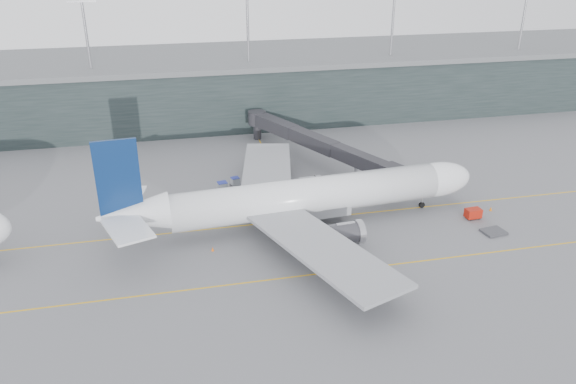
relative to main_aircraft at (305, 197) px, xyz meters
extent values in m
plane|color=#5B5A5F|center=(-5.07, 5.69, -4.72)|extent=(320.00, 320.00, 0.00)
cube|color=gold|center=(-5.07, 1.69, -4.71)|extent=(160.00, 0.25, 0.02)
cube|color=gold|center=(-5.07, -14.31, -4.71)|extent=(160.00, 0.25, 0.02)
cube|color=gold|center=(-0.07, 25.69, -4.71)|extent=(0.25, 60.00, 0.02)
cube|color=#1D2828|center=(-5.07, 63.69, 2.28)|extent=(240.00, 35.00, 14.00)
cube|color=slate|center=(-5.07, 63.69, 9.88)|extent=(240.00, 36.00, 1.20)
cylinder|color=#9E9EA3|center=(-35.07, 53.69, 17.28)|extent=(0.60, 0.60, 14.00)
cylinder|color=#9E9EA3|center=(-0.07, 53.69, 17.28)|extent=(0.60, 0.60, 14.00)
cylinder|color=#9E9EA3|center=(34.93, 53.69, 17.28)|extent=(0.60, 0.60, 14.00)
cylinder|color=#9E9EA3|center=(69.93, 53.69, 17.28)|extent=(0.60, 0.60, 14.00)
cylinder|color=white|center=(0.43, 0.03, 0.15)|extent=(42.62, 8.90, 5.70)
ellipsoid|color=white|center=(22.90, 1.74, 0.15)|extent=(12.37, 6.60, 5.70)
cone|color=white|center=(-25.71, -1.96, 0.80)|extent=(10.50, 6.23, 5.47)
cube|color=gray|center=(-0.49, -0.04, -2.06)|extent=(15.02, 5.70, 1.84)
cube|color=black|center=(26.38, 2.01, 1.07)|extent=(2.23, 2.91, 0.74)
cube|color=gray|center=(-1.24, -14.39, -0.77)|extent=(17.04, 27.89, 0.51)
cylinder|color=#39393E|center=(2.92, -8.54, -2.33)|extent=(6.66, 3.70, 3.22)
cube|color=gray|center=(-3.41, 14.04, -0.77)|extent=(13.49, 27.80, 0.51)
cylinder|color=#39393E|center=(1.60, 8.89, -2.33)|extent=(6.66, 3.70, 3.22)
cube|color=#092252|center=(-27.09, -2.06, 6.59)|extent=(6.00, 0.91, 11.04)
cube|color=white|center=(-26.25, -7.07, 1.26)|extent=(7.52, 9.49, 0.32)
cube|color=white|center=(-27.02, 3.02, 1.26)|extent=(6.50, 9.07, 0.32)
cylinder|color=black|center=(20.60, 1.57, -4.22)|extent=(1.04, 0.44, 1.01)
cylinder|color=#9E9EA3|center=(20.60, 1.57, -3.53)|extent=(0.28, 0.28, 2.39)
cylinder|color=black|center=(-2.91, -4.65, -4.13)|extent=(1.23, 0.55, 1.20)
cylinder|color=black|center=(-3.58, 4.16, -4.13)|extent=(1.23, 0.55, 1.20)
cube|color=#27272B|center=(16.72, 5.79, 0.18)|extent=(4.34, 4.53, 2.75)
cube|color=#27272B|center=(13.29, 13.18, 0.18)|extent=(7.59, 12.60, 2.45)
cube|color=#27272B|center=(7.93, 24.75, 0.18)|extent=(7.82, 12.71, 2.55)
cube|color=#27272B|center=(2.56, 36.32, 0.18)|extent=(8.04, 12.81, 2.65)
cylinder|color=#9E9EA3|center=(13.01, 13.80, -2.86)|extent=(0.49, 0.49, 3.73)
cube|color=#39393E|center=(13.01, 13.80, -4.38)|extent=(2.40, 2.16, 0.69)
cylinder|color=#27272B|center=(16.72, 46.19, 0.18)|extent=(3.92, 3.92, 2.94)
cylinder|color=#27272B|center=(16.72, 46.19, -2.96)|extent=(1.77, 1.77, 3.53)
cube|color=#A4190B|center=(26.94, -3.91, -3.77)|extent=(2.55, 1.70, 1.46)
cylinder|color=black|center=(26.08, -4.52, -4.50)|extent=(0.46, 0.19, 0.45)
cylinder|color=black|center=(27.87, -4.42, -4.50)|extent=(0.46, 0.19, 0.45)
cylinder|color=black|center=(26.01, -3.40, -4.50)|extent=(0.46, 0.19, 0.45)
cylinder|color=black|center=(27.80, -3.30, -4.50)|extent=(0.46, 0.19, 0.45)
cube|color=#38393D|center=(27.59, -9.07, -4.52)|extent=(3.77, 3.19, 0.34)
cube|color=#39393E|center=(-11.28, 15.26, -4.57)|extent=(2.27, 1.94, 0.20)
cube|color=silver|center=(-11.28, 15.26, -3.67)|extent=(1.85, 1.77, 1.51)
cube|color=navy|center=(-11.28, 15.26, -2.88)|extent=(1.91, 1.83, 0.08)
cube|color=#39393E|center=(-8.70, 17.46, -4.59)|extent=(2.02, 1.76, 0.17)
cube|color=silver|center=(-8.70, 17.46, -3.81)|extent=(1.66, 1.60, 1.31)
cube|color=navy|center=(-8.70, 17.46, -3.13)|extent=(1.71, 1.65, 0.07)
cube|color=#39393E|center=(-5.05, 15.15, -4.58)|extent=(2.08, 1.73, 0.19)
cube|color=silver|center=(-5.05, 15.15, -3.71)|extent=(1.68, 1.60, 1.45)
cube|color=navy|center=(-5.05, 15.15, -2.95)|extent=(1.74, 1.65, 0.08)
cone|color=orange|center=(31.30, -2.02, -4.36)|extent=(0.45, 0.45, 0.72)
cone|color=#D73F0B|center=(5.64, -13.13, -4.34)|extent=(0.48, 0.48, 0.76)
cone|color=red|center=(5.72, 17.40, -4.35)|extent=(0.47, 0.47, 0.75)
cone|color=#F15F0D|center=(-15.06, -5.10, -4.41)|extent=(0.40, 0.40, 0.63)
camera|label=1|loc=(-19.78, -76.14, 36.62)|focal=35.00mm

